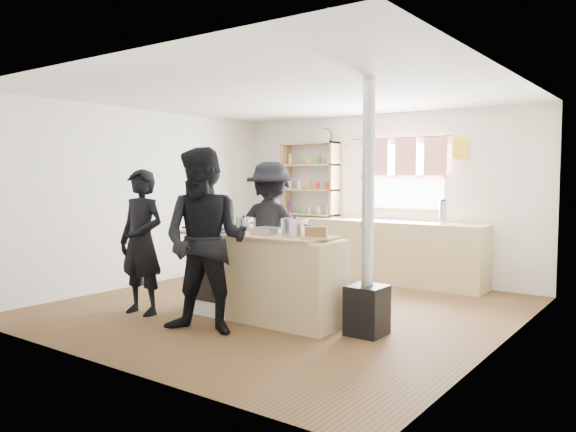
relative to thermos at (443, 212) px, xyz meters
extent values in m
cube|color=brown|center=(-1.09, -2.22, -1.06)|extent=(5.00, 5.00, 0.01)
cube|color=tan|center=(-1.09, 0.00, -0.61)|extent=(3.40, 0.55, 0.90)
cube|color=tan|center=(-2.29, 0.12, -0.12)|extent=(1.00, 0.28, 0.03)
cube|color=tan|center=(-2.29, 0.12, 0.28)|extent=(1.00, 0.28, 0.03)
cube|color=tan|center=(-2.29, 0.12, 0.68)|extent=(1.00, 0.28, 0.03)
cube|color=tan|center=(-2.29, 0.12, 1.03)|extent=(1.00, 0.28, 0.03)
cube|color=tan|center=(-2.77, 0.12, 0.44)|extent=(0.04, 0.28, 1.20)
cube|color=tan|center=(-1.81, 0.12, 0.44)|extent=(0.04, 0.28, 1.20)
cylinder|color=silver|center=(0.00, 0.00, 0.00)|extent=(0.10, 0.10, 0.32)
cube|color=white|center=(-1.54, -2.77, -0.61)|extent=(0.60, 0.60, 0.90)
cube|color=tan|center=(-0.64, -2.77, -0.61)|extent=(1.20, 0.60, 0.90)
cube|color=tan|center=(-1.09, -2.77, -0.14)|extent=(1.84, 0.64, 0.03)
cylinder|color=black|center=(-1.72, -2.85, -0.10)|extent=(0.35, 0.35, 0.05)
cylinder|color=#2D501B|center=(-1.72, -2.85, -0.09)|extent=(0.26, 0.26, 0.02)
cube|color=silver|center=(-0.91, -2.76, -0.09)|extent=(0.33, 0.28, 0.07)
cube|color=brown|center=(-0.91, -2.76, -0.07)|extent=(0.28, 0.24, 0.02)
cylinder|color=#B2B2B4|center=(-1.32, -2.67, -0.06)|extent=(0.21, 0.21, 0.15)
cylinder|color=#B2B2B4|center=(-1.32, -2.67, 0.02)|extent=(0.22, 0.22, 0.01)
sphere|color=black|center=(-1.32, -2.67, 0.04)|extent=(0.03, 0.03, 0.03)
cylinder|color=#B5B5B8|center=(-0.57, -2.73, -0.04)|extent=(0.27, 0.27, 0.17)
cylinder|color=#B5B5B8|center=(-0.57, -2.73, 0.05)|extent=(0.28, 0.28, 0.01)
sphere|color=black|center=(-0.57, -2.73, 0.06)|extent=(0.03, 0.03, 0.03)
cube|color=tan|center=(-0.24, -2.81, -0.12)|extent=(0.33, 0.28, 0.02)
cube|color=olive|center=(-0.24, -2.81, -0.06)|extent=(0.24, 0.17, 0.10)
cube|color=black|center=(0.25, -2.66, -0.82)|extent=(0.35, 0.35, 0.49)
cylinder|color=#ADADB2|center=(0.25, -2.66, 0.43)|extent=(0.12, 0.12, 2.01)
imported|color=black|center=(-2.21, -3.39, -0.24)|extent=(0.63, 0.45, 1.63)
imported|color=black|center=(-1.07, -3.54, -0.14)|extent=(1.07, 0.95, 1.84)
imported|color=black|center=(-1.53, -1.89, -0.19)|extent=(1.25, 0.92, 1.74)
camera|label=1|loc=(2.80, -7.48, 0.49)|focal=35.00mm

